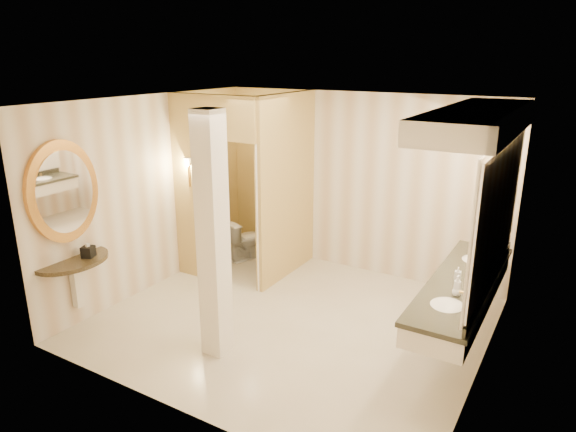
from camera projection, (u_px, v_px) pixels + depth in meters
name	position (u px, v px, depth m)	size (l,w,h in m)	color
floor	(290.00, 321.00, 6.45)	(4.50, 4.50, 0.00)	beige
ceiling	(291.00, 102.00, 5.64)	(4.50, 4.50, 0.00)	white
wall_back	(358.00, 184.00, 7.69)	(4.50, 0.02, 2.70)	#EFE3CF
wall_front	(173.00, 280.00, 4.41)	(4.50, 0.02, 2.70)	#EFE3CF
wall_left	(151.00, 194.00, 7.14)	(0.02, 4.00, 2.70)	#EFE3CF
wall_right	(491.00, 255.00, 4.95)	(0.02, 4.00, 2.70)	#EFE3CF
toilet_closet	(257.00, 187.00, 7.38)	(1.50, 1.55, 2.70)	tan
wall_sconce	(188.00, 164.00, 7.22)	(0.14, 0.14, 0.42)	#B4863A
vanity	(473.00, 214.00, 5.30)	(0.75, 2.68, 2.09)	white
console_shelf	(67.00, 222.00, 5.98)	(0.93, 0.93, 1.91)	black
pillar	(213.00, 238.00, 5.41)	(0.26, 0.26, 2.70)	white
tissue_box	(88.00, 252.00, 6.15)	(0.13, 0.13, 0.13)	black
toilet	(245.00, 239.00, 8.35)	(0.37, 0.65, 0.66)	white
soap_bottle_a	(458.00, 273.00, 5.52)	(0.07, 0.07, 0.14)	beige
soap_bottle_b	(457.00, 290.00, 5.16)	(0.09, 0.09, 0.12)	silver
soap_bottle_c	(457.00, 285.00, 5.15)	(0.08, 0.08, 0.21)	#C6B28C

